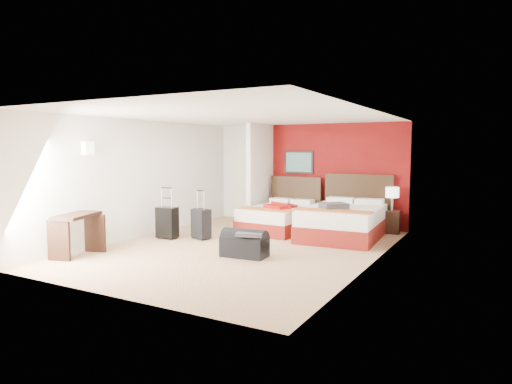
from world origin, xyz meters
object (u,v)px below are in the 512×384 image
Objects in this scene: suitcase_navy at (168,225)px; desk at (78,235)px; bed_right at (343,223)px; suitcase_black at (167,224)px; nightstand at (391,222)px; red_suitcase_open at (281,206)px; suitcase_charcoal at (201,225)px; duffel_bag at (245,245)px; table_lamp at (392,199)px; bed_left at (279,219)px.

desk reaches higher than suitcase_navy.
suitcase_black is (-3.21, -1.87, -0.01)m from bed_right.
bed_right is at bearing -132.26° from nightstand.
suitcase_charcoal is (-1.11, -1.53, -0.30)m from red_suitcase_open.
bed_right is 2.65m from duffel_bag.
suitcase_black reaches higher than duffel_bag.
table_lamp is (2.24, 1.09, 0.18)m from red_suitcase_open.
table_lamp is 0.58× the size of desk.
bed_left is at bearing 29.31° from suitcase_navy.
duffel_bag is (-1.76, -3.52, -0.57)m from table_lamp.
suitcase_charcoal is 2.50m from desk.
bed_right is 3.60× the size of suitcase_charcoal.
suitcase_charcoal is (-3.35, -2.62, -0.47)m from table_lamp.
bed_right reaches higher than suitcase_charcoal.
bed_left is 2.54m from nightstand.
suitcase_black reaches higher than suitcase_navy.
red_suitcase_open reaches higher than duffel_bag.
suitcase_black is at bearing -153.07° from bed_right.
bed_right is 4.13× the size of suitcase_navy.
table_lamp is 4.98m from suitcase_navy.
bed_left is 2.32× the size of duffel_bag.
red_suitcase_open is 2.49m from table_lamp.
table_lamp reaches higher than red_suitcase_open.
bed_left is at bearing 98.76° from duffel_bag.
bed_right reaches higher than nightstand.
suitcase_navy is at bearing -130.85° from bed_left.
desk reaches higher than red_suitcase_open.
duffel_bag is at bearing -122.24° from nightstand.
suitcase_black reaches higher than bed_left.
suitcase_charcoal is at bearing -141.93° from table_lamp.
nightstand is (2.34, 0.99, -0.02)m from bed_left.
desk is at bearing -103.61° from suitcase_black.
suitcase_black is at bearing -114.02° from red_suitcase_open.
bed_right is (1.55, -0.07, 0.05)m from bed_left.
suitcase_black is at bearing 62.30° from desk.
bed_right is 3.00m from suitcase_charcoal.
table_lamp is 1.00× the size of suitcase_navy.
bed_right is at bearing 10.95° from suitcase_navy.
red_suitcase_open is 4.37m from desk.
bed_right reaches higher than suitcase_navy.
suitcase_charcoal is (0.65, 0.31, -0.02)m from suitcase_black.
duffel_bag is at bearing -59.43° from red_suitcase_open.
table_lamp is at bearing 0.00° from nightstand.
bed_right is 2.94× the size of red_suitcase_open.
red_suitcase_open reaches higher than bed_left.
desk is (-2.01, -3.92, 0.10)m from bed_left.
suitcase_navy is (-0.73, -0.20, -0.04)m from suitcase_charcoal.
red_suitcase_open reaches higher than nightstand.
suitcase_navy is at bearing -117.16° from red_suitcase_open.
suitcase_charcoal reaches higher than duffel_bag.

